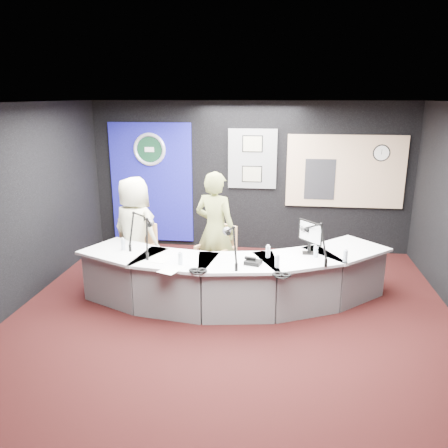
# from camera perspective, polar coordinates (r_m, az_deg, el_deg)

# --- Properties ---
(ground) EXTENTS (6.00, 6.00, 0.00)m
(ground) POSITION_cam_1_polar(r_m,az_deg,el_deg) (6.12, 0.92, -12.10)
(ground) COLOR black
(ground) RESTS_ON ground
(ceiling) EXTENTS (6.00, 6.00, 0.02)m
(ceiling) POSITION_cam_1_polar(r_m,az_deg,el_deg) (5.40, 1.05, 15.11)
(ceiling) COLOR silver
(ceiling) RESTS_ON ground
(wall_back) EXTENTS (6.00, 0.02, 2.80)m
(wall_back) POSITION_cam_1_polar(r_m,az_deg,el_deg) (8.52, 3.25, 5.95)
(wall_back) COLOR black
(wall_back) RESTS_ON ground
(wall_front) EXTENTS (6.00, 0.02, 2.80)m
(wall_front) POSITION_cam_1_polar(r_m,az_deg,el_deg) (2.86, -6.02, -15.40)
(wall_front) COLOR black
(wall_front) RESTS_ON ground
(wall_left) EXTENTS (0.02, 6.00, 2.80)m
(wall_left) POSITION_cam_1_polar(r_m,az_deg,el_deg) (6.63, -25.75, 1.46)
(wall_left) COLOR black
(wall_left) RESTS_ON ground
(broadcast_desk) EXTENTS (4.50, 1.90, 0.75)m
(broadcast_desk) POSITION_cam_1_polar(r_m,az_deg,el_deg) (6.46, 1.04, -6.85)
(broadcast_desk) COLOR silver
(broadcast_desk) RESTS_ON ground
(backdrop_panel) EXTENTS (1.60, 0.05, 2.30)m
(backdrop_panel) POSITION_cam_1_polar(r_m,az_deg,el_deg) (8.86, -9.18, 5.17)
(backdrop_panel) COLOR navy
(backdrop_panel) RESTS_ON wall_back
(agency_seal) EXTENTS (0.63, 0.07, 0.63)m
(agency_seal) POSITION_cam_1_polar(r_m,az_deg,el_deg) (8.72, -9.45, 9.32)
(agency_seal) COLOR silver
(agency_seal) RESTS_ON backdrop_panel
(seal_center) EXTENTS (0.48, 0.01, 0.48)m
(seal_center) POSITION_cam_1_polar(r_m,az_deg,el_deg) (8.73, -9.44, 9.32)
(seal_center) COLOR #0E341E
(seal_center) RESTS_ON backdrop_panel
(pinboard) EXTENTS (0.90, 0.04, 1.10)m
(pinboard) POSITION_cam_1_polar(r_m,az_deg,el_deg) (8.43, 3.62, 8.25)
(pinboard) COLOR slate
(pinboard) RESTS_ON wall_back
(framed_photo_upper) EXTENTS (0.34, 0.02, 0.27)m
(framed_photo_upper) POSITION_cam_1_polar(r_m,az_deg,el_deg) (8.37, 3.64, 10.12)
(framed_photo_upper) COLOR gray
(framed_photo_upper) RESTS_ON pinboard
(framed_photo_lower) EXTENTS (0.34, 0.02, 0.27)m
(framed_photo_lower) POSITION_cam_1_polar(r_m,az_deg,el_deg) (8.44, 3.57, 6.34)
(framed_photo_lower) COLOR gray
(framed_photo_lower) RESTS_ON pinboard
(booth_window_frame) EXTENTS (2.12, 0.06, 1.32)m
(booth_window_frame) POSITION_cam_1_polar(r_m,az_deg,el_deg) (8.52, 15.14, 6.45)
(booth_window_frame) COLOR tan
(booth_window_frame) RESTS_ON wall_back
(booth_glow) EXTENTS (2.00, 0.02, 1.20)m
(booth_glow) POSITION_cam_1_polar(r_m,az_deg,el_deg) (8.51, 15.15, 6.44)
(booth_glow) COLOR beige
(booth_glow) RESTS_ON booth_window_frame
(equipment_rack) EXTENTS (0.55, 0.02, 0.75)m
(equipment_rack) POSITION_cam_1_polar(r_m,az_deg,el_deg) (8.47, 12.07, 5.56)
(equipment_rack) COLOR black
(equipment_rack) RESTS_ON booth_window_frame
(wall_clock) EXTENTS (0.28, 0.01, 0.28)m
(wall_clock) POSITION_cam_1_polar(r_m,az_deg,el_deg) (8.55, 19.37, 8.51)
(wall_clock) COLOR white
(wall_clock) RESTS_ON booth_window_frame
(armchair_left) EXTENTS (0.75, 0.75, 0.99)m
(armchair_left) POSITION_cam_1_polar(r_m,az_deg,el_deg) (7.22, -11.06, -3.63)
(armchair_left) COLOR tan
(armchair_left) RESTS_ON ground
(armchair_right) EXTENTS (0.80, 0.80, 1.03)m
(armchair_right) POSITION_cam_1_polar(r_m,az_deg,el_deg) (6.97, -1.11, -3.87)
(armchair_right) COLOR tan
(armchair_right) RESTS_ON ground
(draped_jacket) EXTENTS (0.49, 0.32, 0.70)m
(draped_jacket) POSITION_cam_1_polar(r_m,az_deg,el_deg) (7.42, -11.60, -2.10)
(draped_jacket) COLOR slate
(draped_jacket) RESTS_ON armchair_left
(person_man) EXTENTS (0.98, 0.83, 1.71)m
(person_man) POSITION_cam_1_polar(r_m,az_deg,el_deg) (7.11, -11.22, -0.92)
(person_man) COLOR beige
(person_man) RESTS_ON ground
(person_woman) EXTENTS (0.77, 0.63, 1.81)m
(person_woman) POSITION_cam_1_polar(r_m,az_deg,el_deg) (6.84, -1.12, -0.79)
(person_woman) COLOR olive
(person_woman) RESTS_ON ground
(computer_monitor) EXTENTS (0.27, 0.31, 0.27)m
(computer_monitor) POSITION_cam_1_polar(r_m,az_deg,el_deg) (6.32, 10.88, -0.98)
(computer_monitor) COLOR black
(computer_monitor) RESTS_ON broadcast_desk
(desk_phone) EXTENTS (0.24, 0.21, 0.05)m
(desk_phone) POSITION_cam_1_polar(r_m,az_deg,el_deg) (5.92, 3.71, -4.89)
(desk_phone) COLOR black
(desk_phone) RESTS_ON broadcast_desk
(headphones_near) EXTENTS (0.22, 0.22, 0.04)m
(headphones_near) POSITION_cam_1_polar(r_m,az_deg,el_deg) (5.58, 7.34, -6.40)
(headphones_near) COLOR black
(headphones_near) RESTS_ON broadcast_desk
(headphones_far) EXTENTS (0.22, 0.22, 0.04)m
(headphones_far) POSITION_cam_1_polar(r_m,az_deg,el_deg) (5.67, -3.32, -5.93)
(headphones_far) COLOR black
(headphones_far) RESTS_ON broadcast_desk
(paper_stack) EXTENTS (0.27, 0.35, 0.00)m
(paper_stack) POSITION_cam_1_polar(r_m,az_deg,el_deg) (6.17, -8.11, -4.38)
(paper_stack) COLOR white
(paper_stack) RESTS_ON broadcast_desk
(notepad) EXTENTS (0.33, 0.38, 0.00)m
(notepad) POSITION_cam_1_polar(r_m,az_deg,el_deg) (5.78, -6.73, -5.77)
(notepad) COLOR white
(notepad) RESTS_ON broadcast_desk
(boom_mic_a) EXTENTS (0.18, 0.74, 0.60)m
(boom_mic_a) POSITION_cam_1_polar(r_m,az_deg,el_deg) (6.71, -10.86, -0.14)
(boom_mic_a) COLOR black
(boom_mic_a) RESTS_ON broadcast_desk
(boom_mic_b) EXTENTS (0.25, 0.73, 0.60)m
(boom_mic_b) POSITION_cam_1_polar(r_m,az_deg,el_deg) (6.36, -9.58, -0.98)
(boom_mic_b) COLOR black
(boom_mic_b) RESTS_ON broadcast_desk
(boom_mic_c) EXTENTS (0.31, 0.71, 0.60)m
(boom_mic_c) POSITION_cam_1_polar(r_m,az_deg,el_deg) (5.89, 0.94, -2.14)
(boom_mic_c) COLOR black
(boom_mic_c) RESTS_ON broadcast_desk
(boom_mic_d) EXTENTS (0.38, 0.68, 0.60)m
(boom_mic_d) POSITION_cam_1_polar(r_m,az_deg,el_deg) (6.15, 11.51, -1.69)
(boom_mic_d) COLOR black
(boom_mic_d) RESTS_ON broadcast_desk
(water_bottles) EXTENTS (3.16, 0.58, 0.18)m
(water_bottles) POSITION_cam_1_polar(r_m,az_deg,el_deg) (6.05, 0.61, -3.74)
(water_bottles) COLOR silver
(water_bottles) RESTS_ON broadcast_desk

